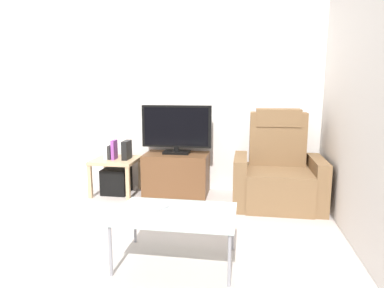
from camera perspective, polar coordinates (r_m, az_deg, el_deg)
name	(u,v)px	position (r m, az deg, el deg)	size (l,w,h in m)	color
ground_plane	(151,218)	(3.61, -6.83, -12.22)	(6.40, 6.40, 0.00)	#BCB2AD
wall_back	(173,89)	(4.45, -3.16, 9.12)	(6.40, 0.06, 2.60)	silver
wall_side	(355,91)	(3.35, 25.66, 8.03)	(0.06, 4.48, 2.60)	silver
tv_stand	(176,174)	(4.28, -2.61, -5.01)	(0.78, 0.47, 0.51)	brown
television	(176,128)	(4.19, -2.62, 2.63)	(0.86, 0.20, 0.60)	black
recliner_armchair	(278,172)	(4.00, 14.15, -4.63)	(0.98, 0.78, 1.08)	brown
side_table	(116,164)	(4.39, -12.63, -3.32)	(0.54, 0.54, 0.44)	tan
subwoofer_box	(116,181)	(4.44, -12.53, -6.03)	(0.32, 0.32, 0.32)	black
book_leftmost	(107,152)	(4.37, -14.02, -1.35)	(0.05, 0.13, 0.17)	white
book_middle	(110,152)	(4.36, -13.51, -1.35)	(0.03, 0.11, 0.17)	#262626
book_rightmost	(114,150)	(4.33, -12.89, -0.94)	(0.04, 0.14, 0.24)	purple
game_console	(127,150)	(4.31, -10.88, -0.99)	(0.07, 0.20, 0.23)	black
coffee_table	(176,216)	(2.64, -2.69, -11.87)	(0.90, 0.60, 0.40)	#B2C6C1
cell_phone	(160,208)	(2.71, -5.45, -10.63)	(0.07, 0.15, 0.01)	#B7B7BC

